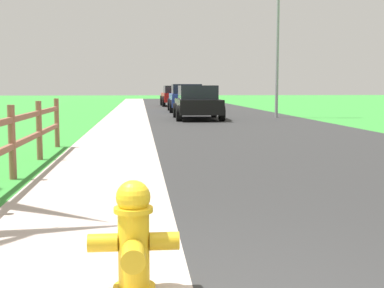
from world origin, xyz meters
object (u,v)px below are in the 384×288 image
at_px(parked_suv_black, 197,102).
at_px(street_lamp, 280,30).
at_px(fire_hydrant, 134,237).
at_px(parked_car_blue, 186,98).
at_px(parked_car_red, 176,95).

distance_m(parked_suv_black, street_lamp, 5.06).
distance_m(fire_hydrant, parked_car_blue, 26.77).
height_order(parked_suv_black, parked_car_blue, parked_car_blue).
relative_size(fire_hydrant, parked_car_blue, 0.16).
bearing_deg(parked_car_red, parked_suv_black, -90.43).
bearing_deg(parked_car_red, street_lamp, -76.28).
xyz_separation_m(parked_suv_black, parked_car_red, (0.12, 16.00, 0.03)).
relative_size(parked_car_red, street_lamp, 0.65).
xyz_separation_m(fire_hydrant, parked_car_red, (2.66, 35.44, 0.39)).
bearing_deg(fire_hydrant, parked_car_blue, 84.27).
height_order(parked_car_blue, street_lamp, street_lamp).
bearing_deg(parked_car_red, fire_hydrant, -94.29).
height_order(fire_hydrant, parked_car_blue, parked_car_blue).
distance_m(parked_suv_black, parked_car_red, 16.00).
bearing_deg(parked_suv_black, parked_car_blue, 88.93).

